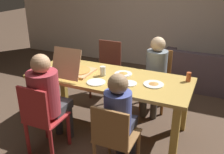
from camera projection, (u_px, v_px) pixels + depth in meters
ground_plane at (109, 125)px, 3.70m from camera, size 20.00×20.00×0.00m
back_wall at (161, 9)px, 5.47m from camera, size 7.49×0.12×2.64m
dining_table at (109, 83)px, 3.44m from camera, size 2.20×0.88×0.77m
chair_0 at (157, 78)px, 4.05m from camera, size 0.41×0.43×0.94m
person_0 at (155, 69)px, 3.85m from camera, size 0.32×0.54×1.19m
chair_1 at (42, 119)px, 2.94m from camera, size 0.41×0.43×0.93m
person_1 at (47, 95)px, 2.96m from camera, size 0.36×0.56×1.25m
chair_2 at (114, 137)px, 2.60m from camera, size 0.42×0.43×0.88m
person_2 at (120, 115)px, 2.65m from camera, size 0.29×0.47×1.17m
chair_3 at (107, 66)px, 4.45m from camera, size 0.44×0.46×0.96m
pizza_box_0 at (76, 70)px, 3.47m from camera, size 0.40×0.54×0.41m
plate_0 at (123, 73)px, 3.47m from camera, size 0.24×0.24×0.03m
plate_1 at (154, 84)px, 3.15m from camera, size 0.26×0.26×0.03m
plate_2 at (129, 83)px, 3.18m from camera, size 0.20×0.20×0.01m
plate_3 at (96, 82)px, 3.21m from camera, size 0.24×0.24×0.01m
drinking_glass_0 at (189, 77)px, 3.23m from camera, size 0.06×0.06×0.12m
drinking_glass_1 at (65, 62)px, 3.75m from camera, size 0.07×0.07×0.13m
drinking_glass_2 at (103, 71)px, 3.40m from camera, size 0.08×0.08×0.13m
drinking_glass_3 at (51, 72)px, 3.41m from camera, size 0.08×0.08×0.12m
couch at (212, 75)px, 4.78m from camera, size 1.94×0.91×0.75m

